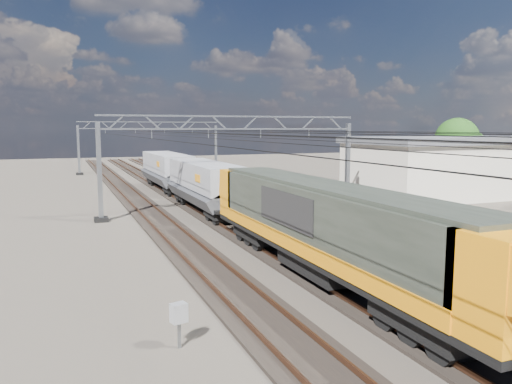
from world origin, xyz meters
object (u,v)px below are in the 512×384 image
object	(u,v)px
catenary_gantry_mid	(235,160)
hopper_wagon_lead	(206,183)
catenary_gantry_far	(150,145)
trackside_cabinet	(179,314)
locomotive	(325,225)
tree_far	(460,142)
hopper_wagon_mid	(167,168)
industrial_shed	(452,166)

from	to	relation	value
catenary_gantry_mid	hopper_wagon_lead	size ratio (longest dim) A/B	1.53
catenary_gantry_far	trackside_cabinet	distance (m)	57.73
locomotive	tree_far	size ratio (longest dim) A/B	2.86
catenary_gantry_far	hopper_wagon_mid	size ratio (longest dim) A/B	1.53
locomotive	hopper_wagon_lead	xyz separation A→B (m)	(-0.00, 17.70, -0.09)
catenary_gantry_mid	hopper_wagon_lead	world-z (taller)	catenary_gantry_mid
catenary_gantry_mid	industrial_shed	distance (m)	22.12
catenary_gantry_far	industrial_shed	bearing A→B (deg)	-57.09
industrial_shed	catenary_gantry_mid	bearing A→B (deg)	-174.81
catenary_gantry_far	locomotive	size ratio (longest dim) A/B	0.94
catenary_gantry_mid	trackside_cabinet	world-z (taller)	catenary_gantry_mid
hopper_wagon_mid	trackside_cabinet	bearing A→B (deg)	-100.97
catenary_gantry_mid	catenary_gantry_far	distance (m)	36.00
hopper_wagon_lead	trackside_cabinet	bearing A→B (deg)	-107.76
hopper_wagon_mid	industrial_shed	bearing A→B (deg)	-28.53
locomotive	tree_far	distance (m)	41.95
locomotive	industrial_shed	xyz separation A→B (m)	(24.00, 18.85, 0.40)
locomotive	hopper_wagon_lead	bearing A→B (deg)	90.00
hopper_wagon_lead	hopper_wagon_mid	size ratio (longest dim) A/B	1.00
industrial_shed	tree_far	size ratio (longest dim) A/B	2.53
hopper_wagon_mid	trackside_cabinet	xyz separation A→B (m)	(-6.98, -36.00, -1.23)
trackside_cabinet	catenary_gantry_mid	bearing A→B (deg)	52.56
industrial_shed	hopper_wagon_mid	bearing A→B (deg)	151.47
trackside_cabinet	locomotive	bearing A→B (deg)	16.23
locomotive	trackside_cabinet	size ratio (longest dim) A/B	16.03
catenary_gantry_far	hopper_wagon_lead	xyz separation A→B (m)	(-2.00, -35.15, -1.67)
catenary_gantry_mid	hopper_wagon_mid	distance (m)	15.27
catenary_gantry_mid	tree_far	xyz separation A→B (m)	(30.32, 9.79, 0.79)
locomotive	hopper_wagon_mid	size ratio (longest dim) A/B	1.62
catenary_gantry_mid	hopper_wagon_mid	xyz separation A→B (m)	(-2.00, 15.05, -1.67)
hopper_wagon_lead	trackside_cabinet	distance (m)	22.93
hopper_wagon_mid	trackside_cabinet	world-z (taller)	hopper_wagon_mid
catenary_gantry_mid	hopper_wagon_lead	xyz separation A→B (m)	(-2.00, 0.85, -1.67)
catenary_gantry_far	trackside_cabinet	world-z (taller)	catenary_gantry_far
industrial_shed	catenary_gantry_far	bearing A→B (deg)	122.91
hopper_wagon_lead	catenary_gantry_far	bearing A→B (deg)	86.74
catenary_gantry_mid	locomotive	size ratio (longest dim) A/B	0.94
hopper_wagon_lead	industrial_shed	distance (m)	24.03
catenary_gantry_far	hopper_wagon_mid	distance (m)	21.11
hopper_wagon_mid	trackside_cabinet	distance (m)	36.69
catenary_gantry_far	tree_far	xyz separation A→B (m)	(30.32, -26.21, 0.79)
locomotive	hopper_wagon_mid	world-z (taller)	locomotive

